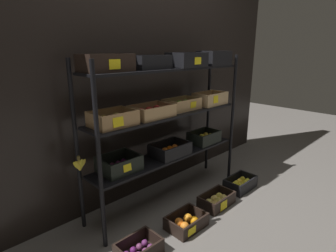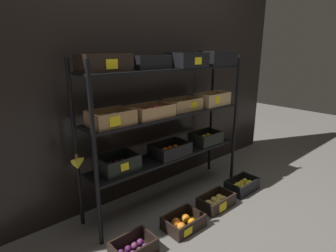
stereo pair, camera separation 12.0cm
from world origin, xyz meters
name	(u,v)px [view 1 (the left image)]	position (x,y,z in m)	size (l,w,h in m)	color
ground_plane	(168,197)	(0.00, 0.00, 0.00)	(10.00, 10.00, 0.00)	#605B56
storefront_wall	(141,68)	(0.00, 0.36, 1.23)	(4.01, 0.12, 2.46)	black
display_rack	(168,110)	(-0.01, 0.00, 0.89)	(1.73, 0.36, 1.39)	black
crate_ground_plum	(139,250)	(-0.69, -0.41, 0.04)	(0.30, 0.21, 0.11)	black
crate_ground_orange	(186,222)	(-0.21, -0.44, 0.04)	(0.32, 0.23, 0.11)	black
crate_ground_apple_gold	(216,201)	(0.23, -0.41, 0.05)	(0.34, 0.21, 0.11)	black
crate_ground_lemon	(240,184)	(0.67, -0.40, 0.05)	(0.34, 0.21, 0.12)	black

